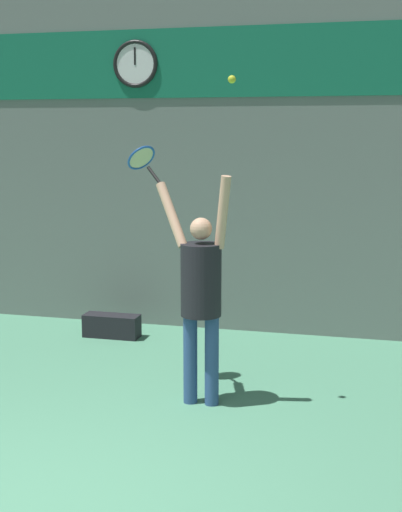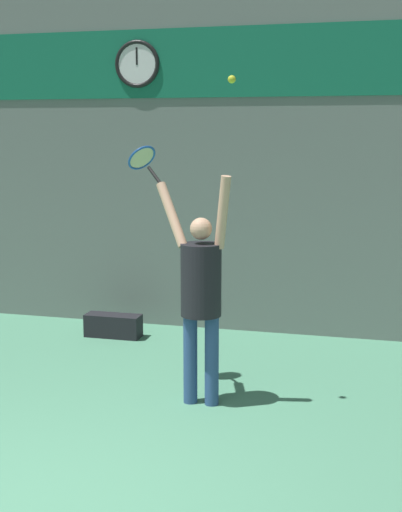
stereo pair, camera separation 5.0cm
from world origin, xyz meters
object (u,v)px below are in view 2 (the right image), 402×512
(scoreboard_clock, at_px, (137,64))
(equipment_bag, at_px, (113,326))
(tennis_player, at_px, (201,289))
(tennis_racket, at_px, (143,160))
(tennis_ball, at_px, (232,79))

(scoreboard_clock, relative_size, equipment_bag, 0.84)
(scoreboard_clock, xyz_separation_m, equipment_bag, (-0.13, -0.64, -3.19))
(tennis_player, distance_m, tennis_racket, 1.38)
(tennis_player, relative_size, equipment_bag, 3.08)
(tennis_player, relative_size, tennis_ball, 31.31)
(equipment_bag, bearing_deg, tennis_racket, -57.63)
(tennis_player, height_order, equipment_bag, tennis_player)
(tennis_player, xyz_separation_m, tennis_ball, (0.29, -0.06, 1.85))
(scoreboard_clock, height_order, tennis_ball, scoreboard_clock)
(tennis_racket, bearing_deg, scoreboard_clock, 110.68)
(scoreboard_clock, distance_m, tennis_racket, 2.50)
(scoreboard_clock, xyz_separation_m, tennis_racket, (0.80, -2.11, -1.09))
(tennis_racket, height_order, tennis_ball, tennis_ball)
(scoreboard_clock, bearing_deg, equipment_bag, -101.85)
(tennis_player, xyz_separation_m, equipment_bag, (-1.60, 1.84, -0.96))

